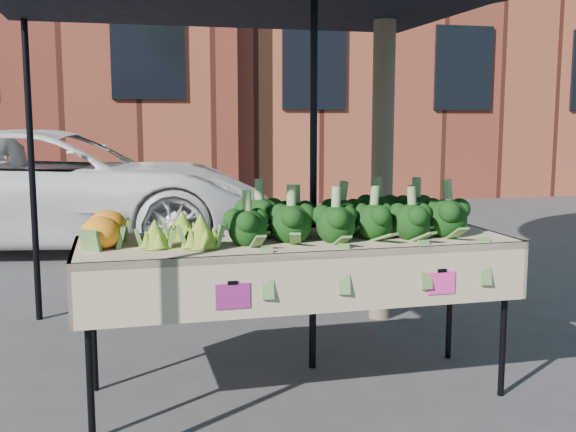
{
  "coord_description": "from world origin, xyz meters",
  "views": [
    {
      "loc": [
        -1.01,
        -3.78,
        1.55
      ],
      "look_at": [
        -0.07,
        0.05,
        1.0
      ],
      "focal_mm": 42.67,
      "sensor_mm": 36.0,
      "label": 1
    }
  ],
  "objects_px": {
    "canopy": "(254,151)",
    "vehicle": "(51,32)",
    "table": "(296,317)",
    "street_tree": "(385,0)"
  },
  "relations": [
    {
      "from": "table",
      "to": "canopy",
      "type": "relative_size",
      "value": 0.76
    },
    {
      "from": "canopy",
      "to": "vehicle",
      "type": "height_order",
      "value": "vehicle"
    },
    {
      "from": "table",
      "to": "canopy",
      "type": "xyz_separation_m",
      "value": [
        -0.15,
        0.45,
        0.92
      ]
    },
    {
      "from": "canopy",
      "to": "street_tree",
      "type": "bearing_deg",
      "value": 36.46
    },
    {
      "from": "table",
      "to": "vehicle",
      "type": "xyz_separation_m",
      "value": [
        -1.69,
        5.19,
        2.15
      ]
    },
    {
      "from": "vehicle",
      "to": "street_tree",
      "type": "xyz_separation_m",
      "value": [
        2.71,
        -3.87,
        -0.16
      ]
    },
    {
      "from": "canopy",
      "to": "vehicle",
      "type": "distance_m",
      "value": 5.13
    },
    {
      "from": "table",
      "to": "canopy",
      "type": "bearing_deg",
      "value": 108.13
    },
    {
      "from": "table",
      "to": "street_tree",
      "type": "height_order",
      "value": "street_tree"
    },
    {
      "from": "vehicle",
      "to": "street_tree",
      "type": "height_order",
      "value": "vehicle"
    }
  ]
}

